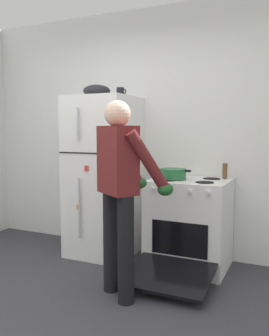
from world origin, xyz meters
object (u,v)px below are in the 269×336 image
(coffee_mug, at_px, (120,92))
(person_cook, at_px, (121,182))
(pepper_mill, at_px, (225,171))
(stove_range, at_px, (189,225))
(refrigerator, at_px, (104,176))
(mixing_bowl, at_px, (97,91))
(red_pot, at_px, (173,174))

(coffee_mug, bearing_deg, person_cook, -62.77)
(coffee_mug, distance_m, pepper_mill, 1.37)
(stove_range, height_order, coffee_mug, coffee_mug)
(refrigerator, relative_size, coffee_mug, 15.40)
(pepper_mill, height_order, mixing_bowl, mixing_bowl)
(pepper_mill, distance_m, mixing_bowl, 1.60)
(stove_range, bearing_deg, mixing_bowl, 179.04)
(stove_range, bearing_deg, coffee_mug, 175.11)
(red_pot, bearing_deg, coffee_mug, 170.99)
(red_pot, distance_m, coffee_mug, 1.05)
(stove_range, height_order, person_cook, person_cook)
(refrigerator, height_order, red_pot, refrigerator)
(person_cook, height_order, mixing_bowl, mixing_bowl)
(mixing_bowl, bearing_deg, coffee_mug, 10.78)
(refrigerator, distance_m, person_cook, 1.09)
(red_pot, relative_size, pepper_mill, 2.39)
(person_cook, distance_m, pepper_mill, 1.23)
(coffee_mug, relative_size, pepper_mill, 0.74)
(refrigerator, distance_m, pepper_mill, 1.29)
(red_pot, bearing_deg, person_cook, -101.18)
(stove_range, xyz_separation_m, mixing_bowl, (-1.05, 0.02, 1.36))
(red_pot, distance_m, pepper_mill, 0.52)
(stove_range, relative_size, person_cook, 0.75)
(red_pot, xyz_separation_m, mixing_bowl, (-0.89, 0.05, 0.85))
(pepper_mill, bearing_deg, refrigerator, -171.06)
(refrigerator, xyz_separation_m, coffee_mug, (0.18, 0.05, 0.91))
(person_cook, height_order, red_pot, person_cook)
(person_cook, distance_m, red_pot, 0.83)
(refrigerator, bearing_deg, pepper_mill, 8.94)
(person_cook, xyz_separation_m, coffee_mug, (-0.47, 0.91, 0.82))
(refrigerator, bearing_deg, coffee_mug, 15.40)
(stove_range, height_order, pepper_mill, pepper_mill)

